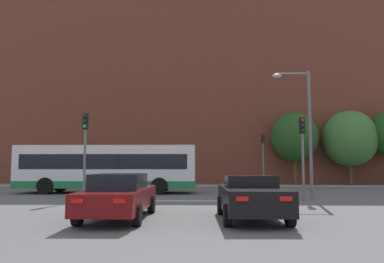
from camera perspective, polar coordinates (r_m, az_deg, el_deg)
name	(u,v)px	position (r m, az deg, el deg)	size (l,w,h in m)	color
stop_line_strip	(194,201)	(18.44, 0.25, -10.52)	(8.54, 0.30, 0.01)	silver
far_pavement	(197,186)	(32.27, 0.75, -8.26)	(69.49, 2.50, 0.01)	gray
brick_civic_building	(203,86)	(42.57, 1.75, 6.87)	(45.12, 11.68, 28.08)	brown
car_saloon_left	(119,195)	(12.47, -11.03, -9.55)	(1.92, 4.89, 1.44)	#600C0F
car_roadster_right	(251,197)	(12.11, 9.03, -9.85)	(2.03, 4.31, 1.39)	black
bus_crossing_lead	(107,168)	(24.19, -12.75, -5.41)	(11.02, 2.66, 2.95)	silver
traffic_light_far_right	(263,151)	(31.99, 10.79, -2.94)	(0.26, 0.31, 4.39)	slate
traffic_light_near_right	(303,144)	(19.34, 16.51, -1.90)	(0.26, 0.31, 4.09)	slate
traffic_light_near_left	(85,142)	(19.37, -15.99, -1.51)	(0.26, 0.31, 4.32)	slate
street_lamp_junction	(303,119)	(20.30, 16.57, 1.77)	(1.98, 0.36, 6.68)	slate
pedestrian_waiting	(111,174)	(32.31, -12.17, -6.32)	(0.46, 0.40, 1.74)	black
pedestrian_walking_east	(140,175)	(32.54, -7.90, -6.56)	(0.41, 0.23, 1.60)	black
pedestrian_walking_west	(153,175)	(32.22, -5.99, -6.55)	(0.44, 0.30, 1.63)	black
tree_by_building	(350,139)	(37.33, 22.88, -1.02)	(4.92, 4.92, 6.78)	#4C3823
tree_distant	(294,137)	(35.94, 15.32, -0.84)	(4.35, 4.35, 6.64)	#4C3823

